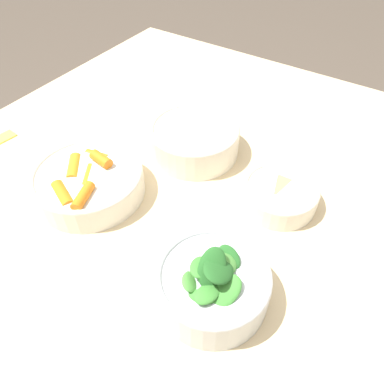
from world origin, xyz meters
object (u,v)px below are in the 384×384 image
at_px(bowl_beans_hotdog, 194,140).
at_px(bowl_cookies, 280,194).
at_px(bowl_greens, 212,284).
at_px(bowl_carrots, 88,181).

distance_m(bowl_beans_hotdog, bowl_cookies, 0.20).
xyz_separation_m(bowl_greens, bowl_cookies, (0.21, -0.00, -0.01)).
height_order(bowl_carrots, bowl_beans_hotdog, bowl_carrots).
bearing_deg(bowl_beans_hotdog, bowl_greens, -142.63).
distance_m(bowl_carrots, bowl_beans_hotdog, 0.21).
bearing_deg(bowl_carrots, bowl_beans_hotdog, -25.16).
bearing_deg(bowl_greens, bowl_cookies, -0.76).
bearing_deg(bowl_carrots, bowl_cookies, -61.29).
distance_m(bowl_carrots, bowl_greens, 0.29).
bearing_deg(bowl_beans_hotdog, bowl_carrots, 154.84).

